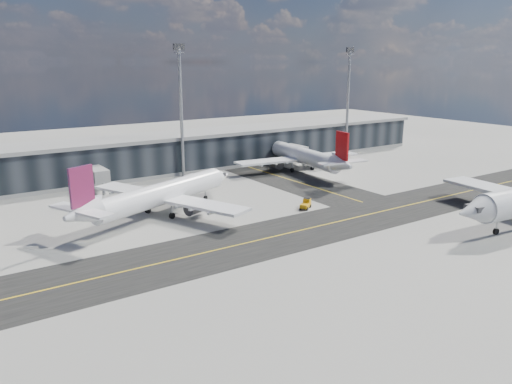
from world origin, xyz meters
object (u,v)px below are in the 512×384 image
(baggage_tug, at_px, (306,204))
(airliner_af, at_px, (160,194))
(airliner_redtail, at_px, (302,156))
(service_van, at_px, (194,177))

(baggage_tug, bearing_deg, airliner_af, -147.26)
(airliner_redtail, bearing_deg, airliner_af, -154.23)
(baggage_tug, relative_size, service_van, 0.63)
(airliner_af, height_order, airliner_redtail, airliner_redtail)
(airliner_af, bearing_deg, airliner_redtail, 86.64)
(service_van, bearing_deg, baggage_tug, -113.79)
(airliner_redtail, bearing_deg, service_van, 172.84)
(airliner_af, bearing_deg, baggage_tug, 43.13)
(airliner_redtail, relative_size, service_van, 7.96)
(airliner_af, distance_m, service_van, 26.94)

